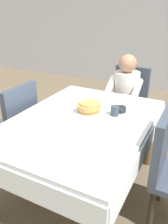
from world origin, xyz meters
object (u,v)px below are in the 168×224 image
Objects in this scene: diner_person at (125,92)px; chair_left_side at (15,122)px; dining_table_main at (82,129)px; breakfast_stack at (89,107)px; fork_left_of_plate at (70,109)px; knife_right_of_plate at (108,118)px; chair_diner at (128,99)px; plate_breakfast at (89,112)px; syrup_pitcher at (72,97)px; cup_coffee at (115,111)px; bowl_butter at (120,109)px; spoon_near_edge at (74,128)px.

diner_person is 1.20× the size of chair_left_side.
chair_left_side is at bearing 180.00° from dining_table_main.
breakfast_stack is (0.77, 0.15, 0.27)m from chair_left_side.
fork_left_of_plate is 0.90× the size of knife_right_of_plate.
fork_left_of_plate is at bearing -77.48° from chair_left_side.
chair_diner reaches higher than breakfast_stack.
fork_left_of_plate is at bearing -175.01° from breakfast_stack.
plate_breakfast is (0.77, 0.15, 0.22)m from chair_left_side.
chair_diner is at bearing -13.03° from fork_left_of_plate.
syrup_pitcher is (-0.29, 0.33, 0.13)m from dining_table_main.
plate_breakfast reaches higher than dining_table_main.
dining_table_main is 5.44× the size of plate_breakfast.
plate_breakfast is at bearing -165.27° from cup_coffee.
plate_breakfast is 2.55× the size of bowl_butter.
bowl_butter is (1.00, 0.30, 0.23)m from chair_left_side.
diner_person reaches higher than spoon_near_edge.
fork_left_of_plate is 1.20× the size of spoon_near_edge.
syrup_pitcher reaches higher than dining_table_main.
breakfast_stack is 0.34m from syrup_pitcher.
plate_breakfast is at bearing 93.63° from breakfast_stack.
chair_diner is 1.43m from chair_left_side.
cup_coffee is 1.03× the size of bowl_butter.
diner_person reaches higher than breakfast_stack.
fork_left_of_plate is (-0.19, -0.02, -0.01)m from plate_breakfast.
cup_coffee is at bearing -79.12° from fork_left_of_plate.
plate_breakfast is at bearing 90.71° from dining_table_main.
cup_coffee is (0.17, -0.81, 0.11)m from diner_person.
bowl_butter is at bearing 33.27° from plate_breakfast.
dining_table_main is at bearing -89.29° from plate_breakfast.
bowl_butter is at bearing -2.66° from syrup_pitcher.
dining_table_main is 0.78m from chair_left_side.
syrup_pitcher is (-0.51, 0.12, -0.01)m from cup_coffee.
chair_diner is at bearing -90.00° from diner_person.
plate_breakfast is 0.32m from spoon_near_edge.
knife_right_of_plate is at bearing -22.61° from syrup_pitcher.
spoon_near_edge is at bearing 88.79° from diner_person.
bowl_butter is (0.24, 0.16, -0.04)m from breakfast_stack.
breakfast_stack reaches higher than fork_left_of_plate.
cup_coffee is at bearing 99.94° from chair_diner.
diner_person is at bearing 86.52° from breakfast_stack.
cup_coffee is at bearing -98.34° from bowl_butter.
chair_diner is at bearing 99.94° from cup_coffee.
plate_breakfast is at bearing -31.87° from syrup_pitcher.
diner_person is at bearing -15.24° from fork_left_of_plate.
syrup_pitcher is at bearing 148.13° from plate_breakfast.
breakfast_stack is at bearing 87.05° from chair_diner.
diner_person reaches higher than chair_left_side.
chair_left_side is 0.63m from syrup_pitcher.
fork_left_of_plate is 0.38m from knife_right_of_plate.
diner_person is 5.12× the size of breakfast_stack.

